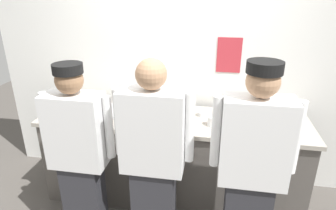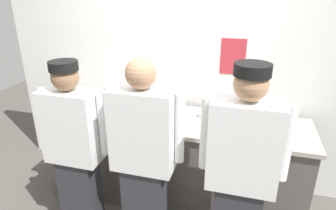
{
  "view_description": "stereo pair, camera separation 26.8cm",
  "coord_description": "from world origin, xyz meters",
  "px_view_note": "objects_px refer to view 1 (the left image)",
  "views": [
    {
      "loc": [
        0.4,
        -2.19,
        2.12
      ],
      "look_at": [
        -0.05,
        0.38,
        1.05
      ],
      "focal_mm": 31.14,
      "sensor_mm": 36.0,
      "label": 1
    },
    {
      "loc": [
        0.66,
        -2.13,
        2.12
      ],
      "look_at": [
        -0.05,
        0.38,
        1.05
      ],
      "focal_mm": 31.14,
      "sensor_mm": 36.0,
      "label": 2
    }
  ],
  "objects_px": {
    "mixing_bowl_steel": "(268,121)",
    "squeeze_bottle_primary": "(232,122)",
    "ramekin_red_sauce": "(140,116)",
    "ramekin_green_sauce": "(202,113)",
    "chefs_knife": "(181,119)",
    "squeeze_bottle_secondary": "(127,106)",
    "sheet_tray": "(103,110)",
    "chef_near_left": "(79,154)",
    "squeeze_bottle_spare": "(87,97)",
    "ramekin_yellow_sauce": "(236,114)",
    "deli_cup": "(212,121)",
    "chef_center": "(153,160)",
    "plate_stack_front": "(165,110)",
    "chef_far_right": "(252,169)"
  },
  "relations": [
    {
      "from": "squeeze_bottle_spare",
      "to": "chefs_knife",
      "type": "height_order",
      "value": "squeeze_bottle_spare"
    },
    {
      "from": "squeeze_bottle_primary",
      "to": "squeeze_bottle_spare",
      "type": "height_order",
      "value": "squeeze_bottle_primary"
    },
    {
      "from": "mixing_bowl_steel",
      "to": "chefs_knife",
      "type": "xyz_separation_m",
      "value": [
        -0.8,
        0.04,
        -0.05
      ]
    },
    {
      "from": "squeeze_bottle_primary",
      "to": "deli_cup",
      "type": "height_order",
      "value": "squeeze_bottle_primary"
    },
    {
      "from": "chef_center",
      "to": "mixing_bowl_steel",
      "type": "bearing_deg",
      "value": 34.95
    },
    {
      "from": "chef_near_left",
      "to": "squeeze_bottle_primary",
      "type": "height_order",
      "value": "chef_near_left"
    },
    {
      "from": "chef_near_left",
      "to": "sheet_tray",
      "type": "relative_size",
      "value": 3.69
    },
    {
      "from": "mixing_bowl_steel",
      "to": "ramekin_yellow_sauce",
      "type": "bearing_deg",
      "value": 145.49
    },
    {
      "from": "chef_near_left",
      "to": "squeeze_bottle_primary",
      "type": "xyz_separation_m",
      "value": [
        1.22,
        0.5,
        0.15
      ]
    },
    {
      "from": "chef_center",
      "to": "chef_far_right",
      "type": "relative_size",
      "value": 0.99
    },
    {
      "from": "plate_stack_front",
      "to": "squeeze_bottle_primary",
      "type": "height_order",
      "value": "squeeze_bottle_primary"
    },
    {
      "from": "squeeze_bottle_secondary",
      "to": "chefs_knife",
      "type": "height_order",
      "value": "squeeze_bottle_secondary"
    },
    {
      "from": "chef_center",
      "to": "mixing_bowl_steel",
      "type": "relative_size",
      "value": 4.94
    },
    {
      "from": "sheet_tray",
      "to": "ramekin_green_sauce",
      "type": "distance_m",
      "value": 1.01
    },
    {
      "from": "plate_stack_front",
      "to": "chefs_knife",
      "type": "distance_m",
      "value": 0.23
    },
    {
      "from": "ramekin_yellow_sauce",
      "to": "deli_cup",
      "type": "height_order",
      "value": "deli_cup"
    },
    {
      "from": "chef_center",
      "to": "squeeze_bottle_secondary",
      "type": "xyz_separation_m",
      "value": [
        -0.42,
        0.69,
        0.14
      ]
    },
    {
      "from": "squeeze_bottle_secondary",
      "to": "chefs_knife",
      "type": "distance_m",
      "value": 0.55
    },
    {
      "from": "mixing_bowl_steel",
      "to": "squeeze_bottle_spare",
      "type": "bearing_deg",
      "value": 172.87
    },
    {
      "from": "ramekin_red_sauce",
      "to": "ramekin_green_sauce",
      "type": "height_order",
      "value": "ramekin_green_sauce"
    },
    {
      "from": "chef_near_left",
      "to": "squeeze_bottle_primary",
      "type": "bearing_deg",
      "value": 22.34
    },
    {
      "from": "chefs_knife",
      "to": "ramekin_red_sauce",
      "type": "bearing_deg",
      "value": -174.8
    },
    {
      "from": "sheet_tray",
      "to": "squeeze_bottle_primary",
      "type": "bearing_deg",
      "value": -9.69
    },
    {
      "from": "chef_center",
      "to": "ramekin_red_sauce",
      "type": "relative_size",
      "value": 19.08
    },
    {
      "from": "chef_center",
      "to": "chef_near_left",
      "type": "bearing_deg",
      "value": 178.53
    },
    {
      "from": "squeeze_bottle_secondary",
      "to": "deli_cup",
      "type": "bearing_deg",
      "value": -6.56
    },
    {
      "from": "ramekin_yellow_sauce",
      "to": "chefs_knife",
      "type": "height_order",
      "value": "ramekin_yellow_sauce"
    },
    {
      "from": "plate_stack_front",
      "to": "ramekin_green_sauce",
      "type": "distance_m",
      "value": 0.38
    },
    {
      "from": "sheet_tray",
      "to": "ramekin_yellow_sauce",
      "type": "height_order",
      "value": "ramekin_yellow_sauce"
    },
    {
      "from": "mixing_bowl_steel",
      "to": "squeeze_bottle_secondary",
      "type": "xyz_separation_m",
      "value": [
        -1.35,
        0.04,
        0.04
      ]
    },
    {
      "from": "ramekin_green_sauce",
      "to": "ramekin_red_sauce",
      "type": "bearing_deg",
      "value": -165.97
    },
    {
      "from": "chef_near_left",
      "to": "chef_far_right",
      "type": "xyz_separation_m",
      "value": [
        1.35,
        -0.04,
        0.05
      ]
    },
    {
      "from": "sheet_tray",
      "to": "ramekin_red_sauce",
      "type": "xyz_separation_m",
      "value": [
        0.42,
        -0.09,
        0.01
      ]
    },
    {
      "from": "squeeze_bottle_spare",
      "to": "squeeze_bottle_primary",
      "type": "bearing_deg",
      "value": -13.42
    },
    {
      "from": "plate_stack_front",
      "to": "mixing_bowl_steel",
      "type": "bearing_deg",
      "value": -9.65
    },
    {
      "from": "squeeze_bottle_primary",
      "to": "chefs_knife",
      "type": "bearing_deg",
      "value": 160.4
    },
    {
      "from": "chef_far_right",
      "to": "mixing_bowl_steel",
      "type": "height_order",
      "value": "chef_far_right"
    },
    {
      "from": "mixing_bowl_steel",
      "to": "chefs_knife",
      "type": "distance_m",
      "value": 0.8
    },
    {
      "from": "squeeze_bottle_spare",
      "to": "ramekin_green_sauce",
      "type": "distance_m",
      "value": 1.25
    },
    {
      "from": "sheet_tray",
      "to": "ramekin_yellow_sauce",
      "type": "bearing_deg",
      "value": 4.34
    },
    {
      "from": "sheet_tray",
      "to": "deli_cup",
      "type": "xyz_separation_m",
      "value": [
        1.12,
        -0.14,
        0.03
      ]
    },
    {
      "from": "squeeze_bottle_primary",
      "to": "squeeze_bottle_spare",
      "type": "xyz_separation_m",
      "value": [
        -1.53,
        0.36,
        -0.0
      ]
    },
    {
      "from": "sheet_tray",
      "to": "plate_stack_front",
      "type": "bearing_deg",
      "value": 7.24
    },
    {
      "from": "squeeze_bottle_spare",
      "to": "ramekin_green_sauce",
      "type": "bearing_deg",
      "value": -3.85
    },
    {
      "from": "sheet_tray",
      "to": "squeeze_bottle_spare",
      "type": "distance_m",
      "value": 0.29
    },
    {
      "from": "mixing_bowl_steel",
      "to": "squeeze_bottle_primary",
      "type": "xyz_separation_m",
      "value": [
        -0.33,
        -0.13,
        0.03
      ]
    },
    {
      "from": "squeeze_bottle_spare",
      "to": "deli_cup",
      "type": "bearing_deg",
      "value": -12.04
    },
    {
      "from": "sheet_tray",
      "to": "squeeze_bottle_primary",
      "type": "relative_size",
      "value": 2.44
    },
    {
      "from": "sheet_tray",
      "to": "ramekin_green_sauce",
      "type": "relative_size",
      "value": 4.74
    },
    {
      "from": "mixing_bowl_steel",
      "to": "squeeze_bottle_spare",
      "type": "xyz_separation_m",
      "value": [
        -1.86,
        0.23,
        0.03
      ]
    }
  ]
}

